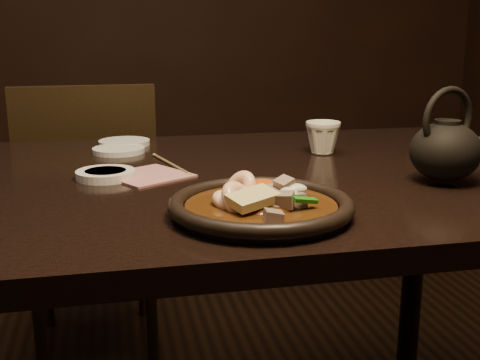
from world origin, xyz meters
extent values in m
cube|color=black|center=(0.00, 0.00, 0.73)|extent=(1.60, 0.90, 0.04)
cylinder|color=black|center=(0.72, 0.37, 0.35)|extent=(0.06, 0.06, 0.71)
cube|color=black|center=(-0.20, 0.78, 0.42)|extent=(0.42, 0.42, 0.04)
cylinder|color=black|center=(-0.03, 0.95, 0.20)|extent=(0.04, 0.04, 0.40)
cylinder|color=black|center=(-0.02, 0.62, 0.20)|extent=(0.04, 0.04, 0.40)
cylinder|color=black|center=(-0.37, 0.94, 0.20)|extent=(0.04, 0.04, 0.40)
cylinder|color=black|center=(-0.36, 0.61, 0.20)|extent=(0.04, 0.04, 0.40)
cube|color=black|center=(-0.19, 0.59, 0.66)|extent=(0.39, 0.04, 0.43)
cylinder|color=black|center=(0.09, -0.28, 0.76)|extent=(0.26, 0.26, 0.01)
torus|color=black|center=(0.09, -0.28, 0.77)|extent=(0.28, 0.28, 0.02)
cylinder|color=#381E0A|center=(0.09, -0.28, 0.76)|extent=(0.23, 0.23, 0.01)
ellipsoid|color=#381E0A|center=(0.09, -0.28, 0.76)|extent=(0.13, 0.12, 0.04)
torus|color=#FFCAA1|center=(0.06, -0.29, 0.78)|extent=(0.07, 0.07, 0.06)
torus|color=#FFCAA1|center=(0.05, -0.28, 0.77)|extent=(0.08, 0.08, 0.04)
torus|color=#FFCAA1|center=(0.07, -0.25, 0.78)|extent=(0.07, 0.07, 0.06)
cube|color=gray|center=(0.14, -0.30, 0.78)|extent=(0.03, 0.03, 0.03)
cube|color=gray|center=(0.09, -0.36, 0.77)|extent=(0.03, 0.03, 0.03)
cube|color=gray|center=(0.12, -0.24, 0.77)|extent=(0.03, 0.04, 0.03)
cube|color=gray|center=(0.12, -0.32, 0.78)|extent=(0.04, 0.03, 0.03)
cube|color=gray|center=(0.07, -0.25, 0.78)|extent=(0.04, 0.03, 0.03)
cube|color=gray|center=(0.14, -0.24, 0.78)|extent=(0.04, 0.04, 0.03)
cylinder|color=#DC5006|center=(0.07, -0.21, 0.77)|extent=(0.05, 0.05, 0.04)
cylinder|color=#DC5006|center=(0.08, -0.26, 0.77)|extent=(0.04, 0.05, 0.04)
cylinder|color=#DC5006|center=(0.09, -0.28, 0.78)|extent=(0.04, 0.04, 0.02)
cylinder|color=#DC5006|center=(0.12, -0.20, 0.78)|extent=(0.05, 0.05, 0.04)
cube|color=#1C7516|center=(0.10, -0.28, 0.77)|extent=(0.04, 0.03, 0.02)
cube|color=#1C7516|center=(0.07, -0.25, 0.78)|extent=(0.03, 0.04, 0.01)
cube|color=#1C7516|center=(0.06, -0.26, 0.78)|extent=(0.03, 0.03, 0.03)
cube|color=#1C7516|center=(0.15, -0.32, 0.78)|extent=(0.04, 0.02, 0.02)
cube|color=#1C7516|center=(0.07, -0.27, 0.78)|extent=(0.02, 0.04, 0.02)
cube|color=#1C7516|center=(0.04, -0.25, 0.77)|extent=(0.04, 0.04, 0.01)
ellipsoid|color=beige|center=(0.07, -0.24, 0.78)|extent=(0.04, 0.04, 0.02)
ellipsoid|color=beige|center=(0.16, -0.24, 0.78)|extent=(0.04, 0.03, 0.02)
ellipsoid|color=beige|center=(0.10, -0.28, 0.78)|extent=(0.03, 0.03, 0.02)
ellipsoid|color=beige|center=(0.07, -0.24, 0.78)|extent=(0.03, 0.04, 0.02)
ellipsoid|color=beige|center=(0.14, -0.28, 0.78)|extent=(0.03, 0.04, 0.02)
ellipsoid|color=beige|center=(0.11, -0.31, 0.77)|extent=(0.04, 0.03, 0.02)
cube|color=#DCD083|center=(0.07, -0.31, 0.79)|extent=(0.08, 0.07, 0.03)
cylinder|color=white|center=(-0.13, 0.01, 0.76)|extent=(0.11, 0.11, 0.02)
cylinder|color=white|center=(-0.09, 0.35, 0.76)|extent=(0.12, 0.12, 0.01)
cylinder|color=white|center=(-0.10, 0.26, 0.76)|extent=(0.12, 0.12, 0.01)
imported|color=#EFE9CF|center=(0.35, 0.15, 0.79)|extent=(0.09, 0.09, 0.08)
cylinder|color=tan|center=(0.00, 0.09, 0.75)|extent=(0.06, 0.20, 0.01)
cylinder|color=tan|center=(0.00, 0.10, 0.75)|extent=(0.06, 0.20, 0.01)
cube|color=#AE6D6B|center=(-0.05, 0.01, 0.75)|extent=(0.19, 0.19, 0.00)
ellipsoid|color=black|center=(0.47, -0.15, 0.81)|extent=(0.13, 0.13, 0.11)
cylinder|color=black|center=(0.47, -0.15, 0.86)|extent=(0.05, 0.05, 0.02)
cylinder|color=black|center=(0.53, -0.14, 0.81)|extent=(0.06, 0.04, 0.04)
torus|color=black|center=(0.47, -0.15, 0.87)|extent=(0.12, 0.04, 0.12)
camera|label=1|loc=(-0.12, -1.12, 1.02)|focal=45.00mm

